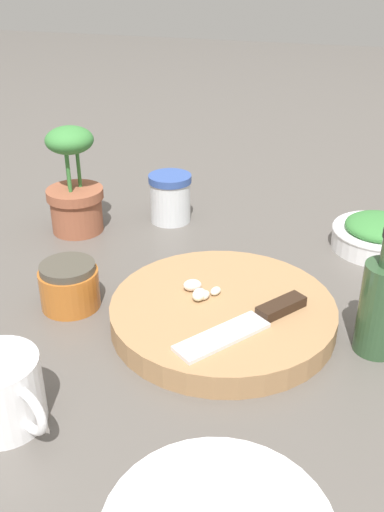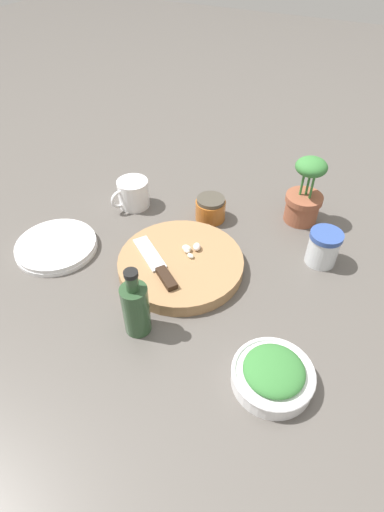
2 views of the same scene
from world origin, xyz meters
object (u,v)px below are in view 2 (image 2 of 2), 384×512
garlic_cloves (191,249)px  herb_bowl (273,374)px  coffee_mug (133,194)px  potted_herb (305,196)px  spice_jar (323,247)px  honey_jar (210,209)px  oil_bottle (136,307)px  cutting_board (181,264)px  plate_stack (56,246)px  chef_knife (157,265)px

garlic_cloves → herb_bowl: herb_bowl is taller
coffee_mug → potted_herb: size_ratio=0.61×
spice_jar → honey_jar: 0.30m
coffee_mug → potted_herb: potted_herb is taller
spice_jar → oil_bottle: (-0.27, -0.36, 0.02)m
herb_bowl → potted_herb: potted_herb is taller
cutting_board → coffee_mug: 0.28m
oil_bottle → plate_stack: bearing=160.7°
garlic_cloves → honey_jar: honey_jar is taller
oil_bottle → honey_jar: bearing=94.3°
chef_knife → spice_jar: 0.37m
herb_bowl → potted_herb: 0.49m
potted_herb → honey_jar: bearing=-153.9°
cutting_board → spice_jar: 0.32m
garlic_cloves → oil_bottle: bearing=-90.3°
spice_jar → honey_jar: size_ratio=1.07×
garlic_cloves → coffee_mug: 0.27m
cutting_board → garlic_cloves: size_ratio=5.32×
garlic_cloves → honey_jar: (-0.03, 0.17, -0.01)m
herb_bowl → plate_stack: bearing=170.4°
chef_knife → plate_stack: (-0.26, -0.03, -0.02)m
oil_bottle → potted_herb: bearing=69.7°
potted_herb → cutting_board: bearing=-121.6°
honey_jar → herb_bowl: bearing=-51.6°
plate_stack → honey_jar: 0.39m
chef_knife → garlic_cloves: size_ratio=3.14×
potted_herb → coffee_mug: bearing=-160.8°
chef_knife → honey_jar: honey_jar is taller
plate_stack → honey_jar: bearing=45.9°
spice_jar → honey_jar: spice_jar is taller
plate_stack → oil_bottle: 0.32m
chef_knife → honey_jar: bearing=32.5°
cutting_board → plate_stack: bearing=-165.0°
chef_knife → spice_jar: bearing=-20.0°
cutting_board → coffee_mug: coffee_mug is taller
plate_stack → coffee_mug: bearing=75.1°
cutting_board → chef_knife: chef_knife is taller
honey_jar → potted_herb: potted_herb is taller
garlic_cloves → coffee_mug: coffee_mug is taller
plate_stack → oil_bottle: (0.30, -0.11, 0.05)m
plate_stack → honey_jar: honey_jar is taller
chef_knife → spice_jar: spice_jar is taller
herb_bowl → garlic_cloves: bearing=142.0°
cutting_board → spice_jar: bearing=31.9°
chef_knife → coffee_mug: coffee_mug is taller
garlic_cloves → coffee_mug: size_ratio=0.49×
garlic_cloves → spice_jar: size_ratio=0.64×
plate_stack → potted_herb: 0.62m
coffee_mug → honey_jar: coffee_mug is taller
cutting_board → honey_jar: (-0.02, 0.20, 0.02)m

